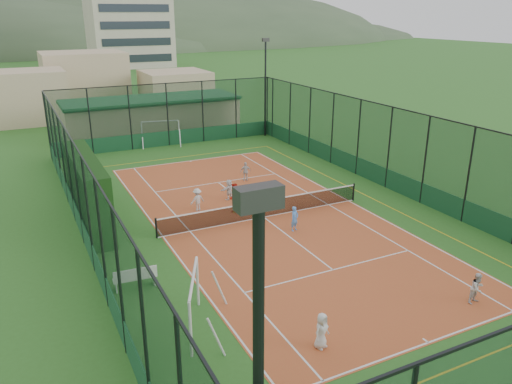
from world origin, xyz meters
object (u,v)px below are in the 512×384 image
(child_far_back, at_px, (229,190))
(clubhouse, at_px, (152,116))
(child_near_left, at_px, (322,331))
(child_far_right, at_px, (246,171))
(floodlight_ne, at_px, (265,88))
(child_near_right, at_px, (477,288))
(coach, at_px, (234,198))
(futsal_goal_far, at_px, (161,133))
(child_near_mid, at_px, (295,219))
(white_bench, at_px, (135,277))
(futsal_goal_near, at_px, (194,304))
(child_far_left, at_px, (197,200))

(child_far_back, bearing_deg, clubhouse, -114.90)
(child_near_left, xyz_separation_m, child_far_right, (5.04, 16.50, -0.01))
(floodlight_ne, distance_m, child_near_right, 28.15)
(clubhouse, height_order, coach, clubhouse)
(coach, bearing_deg, child_far_right, -152.19)
(floodlight_ne, distance_m, futsal_goal_far, 9.71)
(floodlight_ne, relative_size, child_near_mid, 6.53)
(child_far_right, bearing_deg, child_near_mid, 93.16)
(white_bench, height_order, child_near_left, child_near_left)
(clubhouse, xyz_separation_m, child_near_mid, (0.59, -24.17, -0.93))
(child_near_left, height_order, child_near_mid, child_near_mid)
(floodlight_ne, bearing_deg, futsal_goal_near, -121.98)
(clubhouse, height_order, child_far_left, clubhouse)
(white_bench, xyz_separation_m, child_far_right, (9.54, 10.13, 0.15))
(child_far_left, xyz_separation_m, coach, (1.74, -1.01, 0.16))
(child_near_mid, height_order, child_far_left, same)
(futsal_goal_near, height_order, child_near_right, futsal_goal_near)
(futsal_goal_near, relative_size, child_near_right, 2.51)
(clubhouse, bearing_deg, white_bench, -106.61)
(child_near_right, xyz_separation_m, child_far_back, (-3.92, 14.12, -0.00))
(futsal_goal_near, xyz_separation_m, child_near_mid, (7.19, 5.57, -0.34))
(coach, bearing_deg, child_far_left, -60.52)
(white_bench, relative_size, child_far_back, 1.40)
(child_near_right, height_order, coach, coach)
(clubhouse, relative_size, child_near_mid, 12.03)
(floodlight_ne, relative_size, child_far_left, 6.53)
(child_near_left, height_order, child_far_left, child_far_left)
(child_near_left, xyz_separation_m, child_near_right, (6.64, -0.32, -0.02))
(futsal_goal_near, xyz_separation_m, futsal_goal_far, (6.04, 25.11, 0.00))
(floodlight_ne, distance_m, child_near_mid, 20.70)
(child_near_mid, relative_size, child_far_left, 1.00)
(floodlight_ne, relative_size, coach, 5.18)
(child_far_left, height_order, child_far_back, child_far_left)
(child_near_left, bearing_deg, clubhouse, 64.04)
(futsal_goal_far, bearing_deg, white_bench, -95.57)
(child_near_right, relative_size, child_far_back, 1.00)
(coach, bearing_deg, child_near_right, 79.37)
(child_near_left, distance_m, coach, 12.18)
(coach, bearing_deg, futsal_goal_near, 28.63)
(futsal_goal_far, relative_size, coach, 1.92)
(futsal_goal_near, bearing_deg, child_near_mid, -28.11)
(clubhouse, height_order, futsal_goal_near, clubhouse)
(white_bench, height_order, futsal_goal_far, futsal_goal_far)
(white_bench, distance_m, futsal_goal_far, 22.70)
(child_far_back, bearing_deg, child_near_left, 55.72)
(clubhouse, bearing_deg, child_far_left, -98.17)
(futsal_goal_near, relative_size, child_far_back, 2.53)
(child_near_right, distance_m, child_far_back, 14.65)
(child_near_left, distance_m, child_far_back, 14.06)
(futsal_goal_near, relative_size, coach, 1.91)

